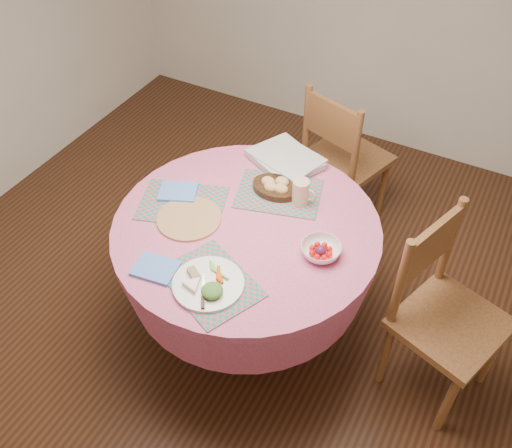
# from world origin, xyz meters

# --- Properties ---
(ground) EXTENTS (4.00, 4.00, 0.00)m
(ground) POSITION_xyz_m (0.00, 0.00, 0.00)
(ground) COLOR #331C0F
(ground) RESTS_ON ground
(room_envelope) EXTENTS (4.01, 4.01, 2.71)m
(room_envelope) POSITION_xyz_m (0.00, 0.00, 1.71)
(room_envelope) COLOR silver
(room_envelope) RESTS_ON ground
(dining_table) EXTENTS (1.24, 1.24, 0.75)m
(dining_table) POSITION_xyz_m (0.00, 0.00, 0.56)
(dining_table) COLOR #D26280
(dining_table) RESTS_ON ground
(chair_right) EXTENTS (0.55, 0.57, 0.98)m
(chair_right) POSITION_xyz_m (0.92, 0.15, 0.51)
(chair_right) COLOR brown
(chair_right) RESTS_ON ground
(chair_back) EXTENTS (0.55, 0.54, 0.95)m
(chair_back) POSITION_xyz_m (0.09, 1.02, 0.50)
(chair_back) COLOR brown
(chair_back) RESTS_ON ground
(placemat_front) EXTENTS (0.49, 0.44, 0.01)m
(placemat_front) POSITION_xyz_m (0.04, -0.37, 0.75)
(placemat_front) COLOR #168065
(placemat_front) RESTS_ON dining_table
(placemat_left) EXTENTS (0.47, 0.41, 0.01)m
(placemat_left) POSITION_xyz_m (-0.34, -0.01, 0.75)
(placemat_left) COLOR #168065
(placemat_left) RESTS_ON dining_table
(placemat_back) EXTENTS (0.47, 0.40, 0.01)m
(placemat_back) POSITION_xyz_m (0.03, 0.27, 0.75)
(placemat_back) COLOR #168065
(placemat_back) RESTS_ON dining_table
(wicker_trivet) EXTENTS (0.30, 0.30, 0.01)m
(wicker_trivet) POSITION_xyz_m (-0.25, -0.09, 0.76)
(wicker_trivet) COLOR #A88048
(wicker_trivet) RESTS_ON dining_table
(napkin_near) EXTENTS (0.20, 0.16, 0.01)m
(napkin_near) POSITION_xyz_m (-0.21, -0.42, 0.76)
(napkin_near) COLOR #5382D6
(napkin_near) RESTS_ON dining_table
(napkin_far) EXTENTS (0.22, 0.20, 0.01)m
(napkin_far) POSITION_xyz_m (-0.40, 0.03, 0.76)
(napkin_far) COLOR #5382D6
(napkin_far) RESTS_ON placemat_left
(dinner_plate) EXTENTS (0.30, 0.30, 0.05)m
(dinner_plate) POSITION_xyz_m (0.04, -0.39, 0.77)
(dinner_plate) COLOR white
(dinner_plate) RESTS_ON placemat_front
(bread_bowl) EXTENTS (0.23, 0.23, 0.08)m
(bread_bowl) POSITION_xyz_m (0.01, 0.27, 0.78)
(bread_bowl) COLOR black
(bread_bowl) RESTS_ON placemat_back
(latte_mug) EXTENTS (0.12, 0.08, 0.13)m
(latte_mug) POSITION_xyz_m (0.15, 0.26, 0.82)
(latte_mug) COLOR #D1B88F
(latte_mug) RESTS_ON placemat_back
(fruit_bowl) EXTENTS (0.22, 0.22, 0.05)m
(fruit_bowl) POSITION_xyz_m (0.37, -0.01, 0.78)
(fruit_bowl) COLOR white
(fruit_bowl) RESTS_ON dining_table
(newspaper_stack) EXTENTS (0.43, 0.39, 0.04)m
(newspaper_stack) POSITION_xyz_m (-0.05, 0.50, 0.78)
(newspaper_stack) COLOR silver
(newspaper_stack) RESTS_ON dining_table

